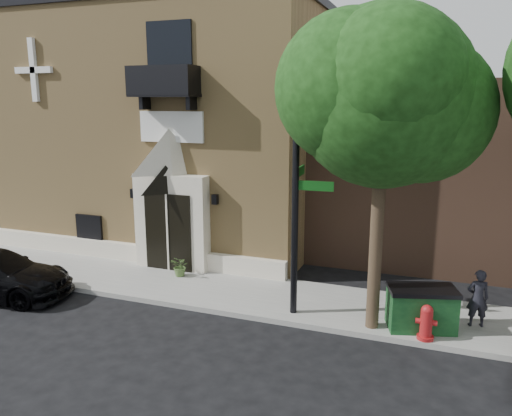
{
  "coord_description": "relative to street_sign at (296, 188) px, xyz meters",
  "views": [
    {
      "loc": [
        7.33,
        -11.54,
        5.76
      ],
      "look_at": [
        2.3,
        2.0,
        2.62
      ],
      "focal_mm": 35.0,
      "sensor_mm": 36.0,
      "label": 1
    }
  ],
  "objects": [
    {
      "name": "ground",
      "position": [
        -3.91,
        -0.62,
        -3.54
      ],
      "size": [
        120.0,
        120.0,
        0.0
      ],
      "primitive_type": "plane",
      "color": "black",
      "rests_on": "ground"
    },
    {
      "name": "sidewalk",
      "position": [
        -2.91,
        0.88,
        -3.47
      ],
      "size": [
        42.0,
        3.0,
        0.15
      ],
      "primitive_type": "cube",
      "color": "gray",
      "rests_on": "ground"
    },
    {
      "name": "church",
      "position": [
        -6.9,
        7.33,
        1.09
      ],
      "size": [
        12.2,
        11.01,
        9.3
      ],
      "color": "tan",
      "rests_on": "ground"
    },
    {
      "name": "street_tree_left",
      "position": [
        2.11,
        -0.27,
        2.32
      ],
      "size": [
        4.97,
        4.38,
        7.77
      ],
      "color": "#38281C",
      "rests_on": "sidewalk"
    },
    {
      "name": "street_sign",
      "position": [
        0.0,
        0.0,
        0.0
      ],
      "size": [
        1.07,
        1.07,
        6.74
      ],
      "rotation": [
        0.0,
        0.0,
        0.05
      ],
      "color": "black",
      "rests_on": "sidewalk"
    },
    {
      "name": "fire_hydrant",
      "position": [
        3.38,
        -0.42,
        -2.96
      ],
      "size": [
        0.5,
        0.4,
        0.87
      ],
      "color": "#A4181A",
      "rests_on": "sidewalk"
    },
    {
      "name": "dumpster",
      "position": [
        3.23,
        0.16,
        -2.85
      ],
      "size": [
        1.84,
        1.35,
        1.07
      ],
      "rotation": [
        0.0,
        0.0,
        0.28
      ],
      "color": "#0E3518",
      "rests_on": "sidewalk"
    },
    {
      "name": "planter",
      "position": [
        -4.24,
        1.41,
        -3.06
      ],
      "size": [
        0.72,
        0.66,
        0.67
      ],
      "primitive_type": "imported",
      "rotation": [
        0.0,
        0.0,
        -0.25
      ],
      "color": "#4F6D34",
      "rests_on": "sidewalk"
    },
    {
      "name": "pedestrian_near",
      "position": [
        4.54,
        0.78,
        -2.64
      ],
      "size": [
        0.61,
        0.47,
        1.49
      ],
      "primitive_type": "imported",
      "rotation": [
        0.0,
        0.0,
        3.37
      ],
      "color": "black",
      "rests_on": "sidewalk"
    }
  ]
}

